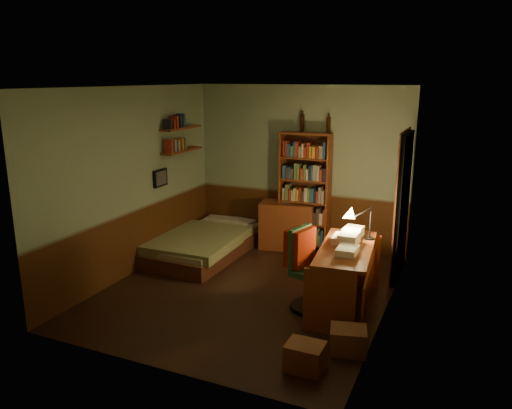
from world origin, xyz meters
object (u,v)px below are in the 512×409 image
at_px(desk_lamp, 371,213).
at_px(office_chair, 313,275).
at_px(bed, 205,236).
at_px(cardboard_box_b, 348,340).
at_px(dresser, 287,225).
at_px(mini_stereo, 290,197).
at_px(cardboard_box_a, 305,357).
at_px(desk, 345,278).
at_px(bookshelf, 305,192).

distance_m(desk_lamp, office_chair, 1.05).
bearing_deg(bed, cardboard_box_b, -33.94).
bearing_deg(bed, office_chair, -27.50).
distance_m(dresser, mini_stereo, 0.46).
height_order(office_chair, cardboard_box_a, office_chair).
xyz_separation_m(dresser, office_chair, (1.06, -1.96, 0.06)).
distance_m(desk, cardboard_box_b, 1.05).
distance_m(bed, desk, 2.64).
bearing_deg(bookshelf, bed, -146.07).
distance_m(office_chair, cardboard_box_a, 1.33).
xyz_separation_m(mini_stereo, cardboard_box_b, (1.67, -2.86, -0.70)).
distance_m(bed, mini_stereo, 1.51).
relative_size(desk_lamp, office_chair, 0.77).
height_order(dresser, desk, desk).
xyz_separation_m(bookshelf, cardboard_box_b, (1.42, -2.82, -0.81)).
relative_size(dresser, mini_stereo, 3.43).
bearing_deg(desk_lamp, bed, 167.52).
xyz_separation_m(desk_lamp, office_chair, (-0.52, -0.62, -0.67)).
bearing_deg(mini_stereo, desk_lamp, -63.91).
relative_size(bookshelf, cardboard_box_a, 5.31).
distance_m(dresser, desk, 2.24).
relative_size(dresser, desk_lamp, 1.26).
bearing_deg(mini_stereo, dresser, -113.11).
xyz_separation_m(cardboard_box_a, cardboard_box_b, (0.30, 0.48, -0.00)).
xyz_separation_m(office_chair, cardboard_box_a, (0.32, -1.25, -0.31)).
bearing_deg(office_chair, desk, 47.23).
distance_m(desk_lamp, cardboard_box_b, 1.71).
xyz_separation_m(bed, cardboard_box_b, (2.75, -1.94, -0.18)).
distance_m(bookshelf, cardboard_box_b, 3.26).
distance_m(desk_lamp, cardboard_box_a, 2.12).
relative_size(bed, office_chair, 2.33).
relative_size(bed, bookshelf, 1.09).
bearing_deg(cardboard_box_b, dresser, 121.55).
height_order(bookshelf, desk_lamp, bookshelf).
bearing_deg(bookshelf, desk_lamp, -46.79).
bearing_deg(bookshelf, cardboard_box_a, -70.80).
relative_size(desk, cardboard_box_a, 4.04).
xyz_separation_m(office_chair, cardboard_box_b, (0.62, -0.77, -0.31)).
distance_m(desk, office_chair, 0.40).
bearing_deg(cardboard_box_b, mini_stereo, 120.35).
bearing_deg(mini_stereo, cardboard_box_b, -80.59).
xyz_separation_m(mini_stereo, bookshelf, (0.25, -0.04, 0.11)).
xyz_separation_m(bookshelf, office_chair, (0.80, -2.05, -0.50)).
bearing_deg(dresser, desk_lamp, -50.99).
height_order(dresser, mini_stereo, mini_stereo).
bearing_deg(dresser, cardboard_box_a, -77.40).
relative_size(dresser, desk, 0.60).
bearing_deg(bookshelf, dresser, -161.33).
bearing_deg(mini_stereo, desk, -74.48).
xyz_separation_m(dresser, desk, (1.39, -1.75, 0.00)).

